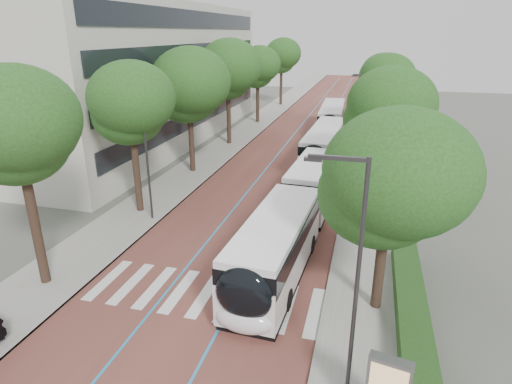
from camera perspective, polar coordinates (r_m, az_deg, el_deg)
ground at (r=19.49m, az=-8.46°, el=-14.95°), size 160.00×160.00×0.00m
road at (r=55.99m, az=7.75°, el=8.79°), size 11.00×140.00×0.02m
sidewalk_left at (r=57.37m, az=0.22°, el=9.30°), size 4.00×140.00×0.12m
sidewalk_right at (r=55.59m, az=15.51°, el=8.20°), size 4.00×140.00×0.12m
kerb_left at (r=56.93m, az=2.09°, el=9.20°), size 0.20×140.00×0.14m
kerb_right at (r=55.59m, az=13.54°, el=8.38°), size 0.20×140.00×0.14m
zebra_crossing at (r=20.16m, az=-6.79°, el=-13.43°), size 10.55×3.60×0.01m
lane_line_left at (r=56.21m, az=6.12°, el=8.92°), size 0.12×126.00×0.01m
lane_line_right at (r=55.82m, az=9.40°, el=8.68°), size 0.12×126.00×0.01m
office_building at (r=50.04m, az=-17.36°, el=14.80°), size 18.11×40.00×14.00m
hedge at (r=18.15m, az=20.34°, el=-17.17°), size 1.20×14.00×0.80m
streetlight_near at (r=13.13m, az=12.77°, el=-9.33°), size 1.82×0.20×8.00m
streetlight_far at (r=37.01m, az=14.71°, el=9.89°), size 1.82×0.20×8.00m
lamp_post_left at (r=26.80m, az=-14.35°, el=4.48°), size 0.14×0.14×8.00m
trees_left at (r=42.81m, az=-4.77°, el=15.01°), size 6.41×60.41×10.16m
trees_right at (r=35.80m, az=16.63°, el=11.47°), size 5.88×47.75×8.94m
lead_bus at (r=23.82m, az=5.11°, el=-3.35°), size 3.46×18.50×3.20m
bus_queued_0 at (r=38.91m, az=8.96°, el=5.98°), size 2.91×12.47×3.20m
bus_queued_1 at (r=51.88m, az=10.05°, el=9.55°), size 2.95×12.48×3.20m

